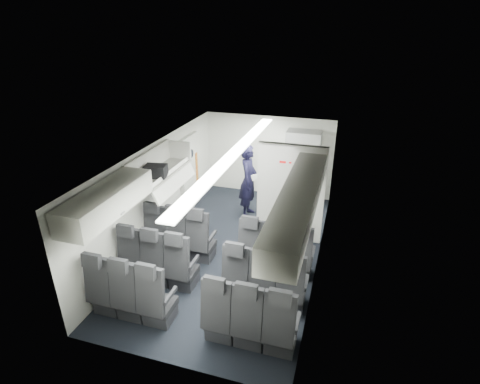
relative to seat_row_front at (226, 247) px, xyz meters
The scene contains 14 objects.
cabin_shell 0.90m from the seat_row_front, 90.00° to the left, with size 3.41×6.01×2.16m.
seat_row_front is the anchor object (origin of this frame).
seat_row_mid 0.90m from the seat_row_front, 90.00° to the right, with size 3.33×0.56×1.24m.
seat_row_rear 1.80m from the seat_row_front, 90.00° to the right, with size 3.33×0.56×1.24m.
overhead_bin_left_rear 2.50m from the seat_row_front, 133.68° to the right, with size 0.53×1.80×0.40m.
overhead_bin_left_front_open 1.98m from the seat_row_front, 168.87° to the left, with size 0.64×1.70×0.72m.
overhead_bin_right_rear 2.50m from the seat_row_front, 46.32° to the right, with size 0.53×1.80×0.40m.
overhead_bin_right_front 2.04m from the seat_row_front, 11.46° to the left, with size 0.53×1.70×0.40m.
bulkhead_partition 1.79m from the seat_row_front, 53.69° to the left, with size 1.40×0.15×2.13m.
galley_unit 3.43m from the seat_row_front, 73.72° to the left, with size 0.85×0.52×1.90m.
boarding_door 2.71m from the seat_row_front, 128.16° to the left, with size 0.12×1.27×1.86m.
flight_attendant 2.18m from the seat_row_front, 93.98° to the left, with size 0.66×0.43×1.80m, color black.
carry_on_bag 1.96m from the seat_row_front, behind, with size 0.40×0.28×0.24m, color black.
papers 2.17m from the seat_row_front, 88.82° to the left, with size 0.20×0.02×0.14m, color white.
Camera 1 is at (2.03, -6.30, 4.35)m, focal length 28.00 mm.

